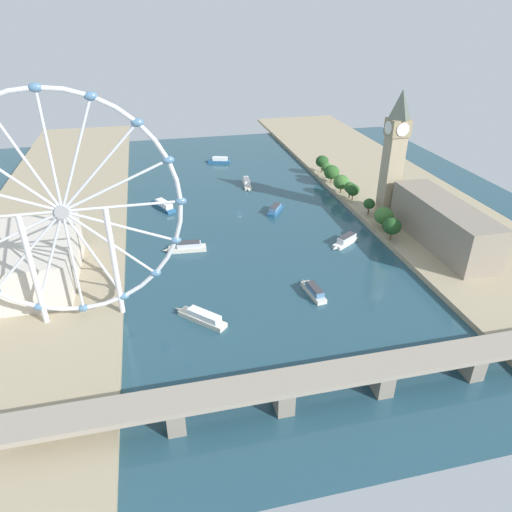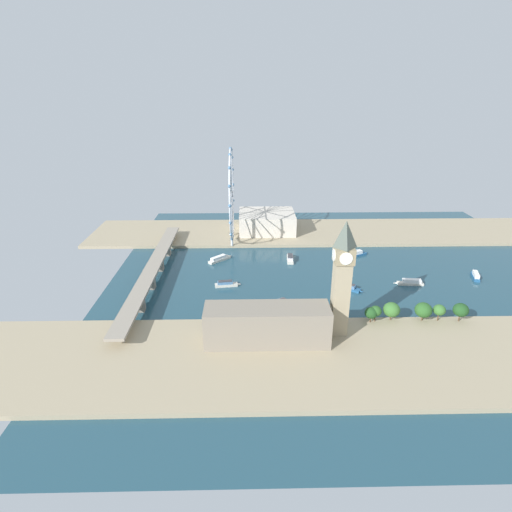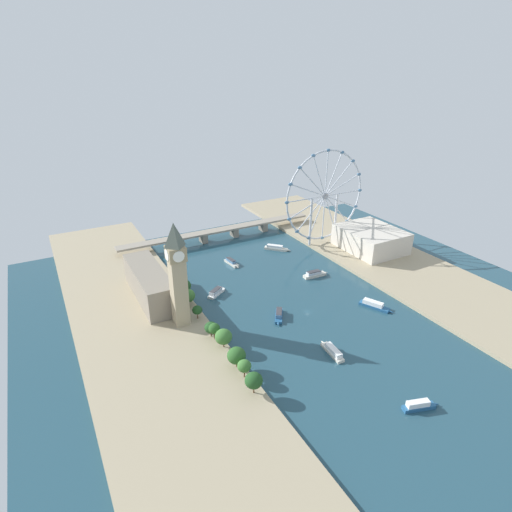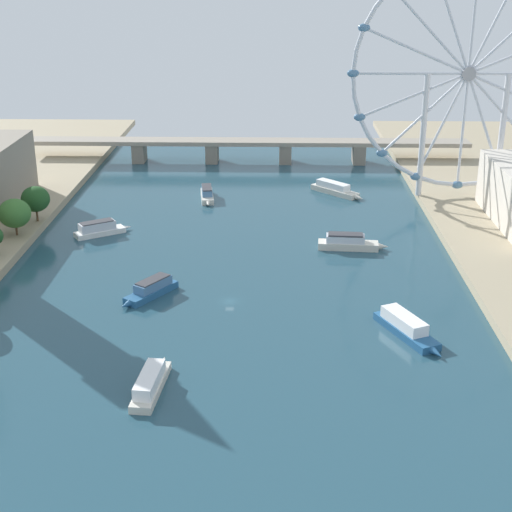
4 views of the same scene
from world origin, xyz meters
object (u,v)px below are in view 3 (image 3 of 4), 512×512
riverside_hall (371,239)px  tour_boat_3 (333,351)px  ferris_wheel (325,197)px  tour_boat_2 (374,305)px  tour_boat_1 (279,315)px  tour_boat_6 (232,262)px  tour_boat_4 (276,248)px  tour_boat_5 (216,292)px  parliament_block (149,284)px  river_bridge (219,232)px  tour_boat_7 (315,274)px  clock_tower (177,274)px  tour_boat_0 (419,406)px

riverside_hall → tour_boat_3: 178.73m
ferris_wheel → tour_boat_2: bearing=-108.3°
tour_boat_1 → tour_boat_6: bearing=-151.3°
tour_boat_4 → tour_boat_5: tour_boat_5 is taller
parliament_block → river_bridge: parliament_block is taller
tour_boat_1 → tour_boat_7: (63.21, 41.82, 0.13)m
parliament_block → ferris_wheel: size_ratio=0.81×
parliament_block → tour_boat_1: bearing=-42.4°
tour_boat_7 → ferris_wheel: bearing=52.6°
tour_boat_2 → tour_boat_7: size_ratio=1.08×
ferris_wheel → tour_boat_6: ferris_wheel is taller
tour_boat_3 → tour_boat_2: bearing=-59.7°
clock_tower → tour_boat_7: clock_tower is taller
ferris_wheel → tour_boat_0: ferris_wheel is taller
riverside_hall → tour_boat_5: size_ratio=3.07×
clock_tower → ferris_wheel: bearing=22.5°
tour_boat_2 → tour_boat_4: bearing=158.7°
tour_boat_0 → tour_boat_3: 62.42m
parliament_block → tour_boat_2: parliament_block is taller
parliament_block → tour_boat_0: bearing=-62.3°
tour_boat_0 → tour_boat_5: 175.99m
tour_boat_1 → tour_boat_5: tour_boat_5 is taller
river_bridge → tour_boat_7: size_ratio=8.82×
ferris_wheel → riverside_hall: ferris_wheel is taller
parliament_block → tour_boat_6: (85.77, 29.69, -13.08)m
ferris_wheel → tour_boat_2: ferris_wheel is taller
river_bridge → tour_boat_7: river_bridge is taller
tour_boat_0 → tour_boat_2: 105.72m
clock_tower → parliament_block: size_ratio=0.98×
parliament_block → tour_boat_2: bearing=-32.1°
tour_boat_1 → tour_boat_2: 76.63m
tour_boat_1 → tour_boat_2: (72.89, -23.63, 0.08)m
tour_boat_5 → parliament_block: bearing=129.0°
river_bridge → tour_boat_3: river_bridge is taller
tour_boat_2 → tour_boat_5: bearing=-153.1°
clock_tower → ferris_wheel: 196.31m
ferris_wheel → tour_boat_4: 71.47m
tour_boat_5 → tour_boat_7: bearing=-40.5°
tour_boat_3 → tour_boat_4: bearing=-13.5°
parliament_block → ferris_wheel: bearing=8.3°
river_bridge → tour_boat_1: size_ratio=10.57×
tour_boat_3 → tour_boat_7: size_ratio=1.02×
tour_boat_0 → tour_boat_6: bearing=110.5°
riverside_hall → tour_boat_0: bearing=-125.3°
tour_boat_6 → tour_boat_7: size_ratio=0.90×
tour_boat_3 → river_bridge: bearing=1.1°
parliament_block → ferris_wheel: 196.15m
tour_boat_2 → tour_boat_3: size_ratio=1.06×
tour_boat_1 → river_bridge: bearing=-154.8°
river_bridge → tour_boat_3: size_ratio=8.69×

